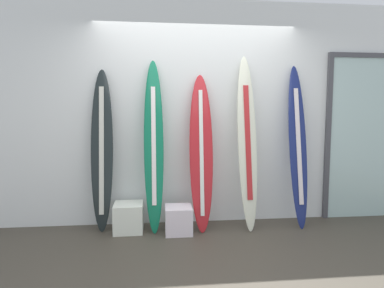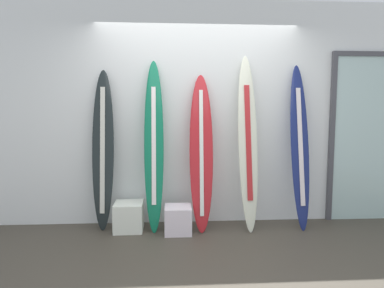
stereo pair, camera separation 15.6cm
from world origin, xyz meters
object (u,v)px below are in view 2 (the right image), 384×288
(surfboard_ivory, at_px, (248,142))
(display_block_center, at_px, (129,216))
(surfboard_navy, at_px, (300,148))
(surfboard_charcoal, at_px, (103,151))
(surfboard_crimson, at_px, (201,152))
(surfboard_emerald, at_px, (154,145))
(display_block_left, at_px, (178,219))
(glass_door, at_px, (374,135))

(surfboard_ivory, relative_size, display_block_center, 6.14)
(surfboard_navy, xyz_separation_m, display_block_center, (-2.08, -0.02, -0.81))
(surfboard_charcoal, distance_m, surfboard_crimson, 1.18)
(surfboard_emerald, bearing_deg, surfboard_charcoal, 174.55)
(display_block_center, bearing_deg, surfboard_crimson, 1.33)
(surfboard_charcoal, height_order, display_block_left, surfboard_charcoal)
(display_block_center, bearing_deg, display_block_left, -10.93)
(surfboard_charcoal, distance_m, display_block_center, 0.84)
(surfboard_charcoal, relative_size, surfboard_crimson, 1.03)
(surfboard_crimson, height_order, surfboard_navy, surfboard_navy)
(surfboard_navy, relative_size, display_block_left, 6.38)
(display_block_left, bearing_deg, glass_door, 7.79)
(surfboard_crimson, bearing_deg, surfboard_charcoal, 176.41)
(glass_door, bearing_deg, surfboard_ivory, -172.40)
(surfboard_emerald, height_order, display_block_left, surfboard_emerald)
(surfboard_navy, bearing_deg, surfboard_charcoal, 178.20)
(surfboard_ivory, bearing_deg, glass_door, 7.60)
(surfboard_crimson, xyz_separation_m, glass_door, (2.29, 0.22, 0.19))
(surfboard_crimson, bearing_deg, surfboard_emerald, 178.44)
(surfboard_charcoal, relative_size, display_block_left, 6.13)
(surfboard_ivory, height_order, glass_door, glass_door)
(surfboard_charcoal, distance_m, surfboard_emerald, 0.62)
(surfboard_charcoal, height_order, surfboard_crimson, surfboard_charcoal)
(surfboard_ivory, xyz_separation_m, display_block_left, (-0.84, -0.12, -0.90))
(surfboard_charcoal, xyz_separation_m, surfboard_crimson, (1.18, -0.07, -0.01))
(surfboard_emerald, distance_m, display_block_center, 0.91)
(display_block_center, bearing_deg, surfboard_navy, 0.53)
(surfboard_charcoal, xyz_separation_m, display_block_left, (0.90, -0.21, -0.79))
(surfboard_charcoal, xyz_separation_m, surfboard_navy, (2.39, -0.07, 0.03))
(surfboard_ivory, height_order, display_block_left, surfboard_ivory)
(surfboard_charcoal, relative_size, display_block_center, 5.60)
(surfboard_ivory, xyz_separation_m, display_block_center, (-1.43, -0.01, -0.89))
(display_block_center, xyz_separation_m, glass_door, (3.16, 0.24, 0.96))
(surfboard_ivory, xyz_separation_m, surfboard_navy, (0.65, 0.01, -0.07))
(surfboard_charcoal, bearing_deg, surfboard_ivory, -2.85)
(surfboard_ivory, height_order, display_block_center, surfboard_ivory)
(display_block_center, height_order, glass_door, glass_door)
(surfboard_ivory, bearing_deg, surfboard_navy, 1.03)
(surfboard_navy, distance_m, glass_door, 1.11)
(surfboard_charcoal, height_order, surfboard_ivory, surfboard_ivory)
(surfboard_charcoal, bearing_deg, surfboard_navy, -1.80)
(surfboard_emerald, bearing_deg, display_block_left, -27.86)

